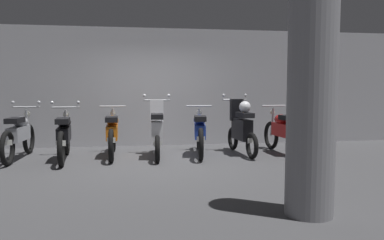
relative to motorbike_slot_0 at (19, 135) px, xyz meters
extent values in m
plane|color=#424244|center=(2.73, -0.75, -0.49)|extent=(80.00, 80.00, 0.00)
cube|color=#ADADB2|center=(2.73, 1.56, 0.94)|extent=(16.00, 0.30, 2.87)
torus|color=black|center=(0.01, 0.62, -0.17)|extent=(0.10, 0.65, 0.65)
torus|color=black|center=(-0.01, -0.68, -0.17)|extent=(0.10, 0.65, 0.65)
cube|color=#9EA0A8|center=(0.00, -0.03, 0.02)|extent=(0.24, 0.84, 0.28)
ellipsoid|color=#9EA0A8|center=(0.00, 0.13, 0.24)|extent=(0.27, 0.44, 0.22)
cube|color=black|center=(0.00, -0.21, 0.30)|extent=(0.25, 0.52, 0.10)
cylinder|color=#B7BABF|center=(0.01, 0.52, 0.52)|extent=(0.56, 0.05, 0.04)
sphere|color=#B7BABF|center=(-0.25, 0.52, 0.62)|extent=(0.07, 0.07, 0.07)
sphere|color=#B7BABF|center=(0.27, 0.51, 0.62)|extent=(0.07, 0.07, 0.07)
cylinder|color=#B7BABF|center=(0.01, 0.57, 0.15)|extent=(0.06, 0.16, 0.65)
sphere|color=silver|center=(0.01, 0.57, 0.37)|extent=(0.12, 0.12, 0.12)
cube|color=white|center=(-0.01, -0.65, -0.07)|extent=(0.16, 0.01, 0.10)
torus|color=black|center=(0.85, 0.37, -0.17)|extent=(0.15, 0.66, 0.65)
torus|color=black|center=(0.97, -0.92, -0.17)|extent=(0.15, 0.66, 0.65)
cube|color=black|center=(0.91, -0.28, 0.02)|extent=(0.30, 0.85, 0.28)
ellipsoid|color=black|center=(0.89, -0.12, 0.24)|extent=(0.30, 0.46, 0.22)
cube|color=black|center=(0.93, -0.46, 0.30)|extent=(0.29, 0.54, 0.10)
cylinder|color=#B7BABF|center=(0.86, 0.27, 0.52)|extent=(0.56, 0.09, 0.04)
sphere|color=#B7BABF|center=(0.60, 0.24, 0.62)|extent=(0.07, 0.07, 0.07)
sphere|color=#B7BABF|center=(1.11, 0.29, 0.62)|extent=(0.07, 0.07, 0.07)
cylinder|color=#B7BABF|center=(0.85, 0.32, 0.15)|extent=(0.07, 0.16, 0.65)
sphere|color=silver|center=(0.85, 0.32, 0.37)|extent=(0.12, 0.12, 0.12)
cube|color=white|center=(0.97, -0.90, -0.07)|extent=(0.16, 0.03, 0.10)
torus|color=black|center=(1.80, 0.65, -0.17)|extent=(0.11, 0.65, 0.65)
torus|color=black|center=(1.83, -0.65, -0.17)|extent=(0.11, 0.65, 0.65)
cube|color=orange|center=(1.82, 0.00, 0.02)|extent=(0.24, 0.84, 0.28)
ellipsoid|color=orange|center=(1.81, 0.16, 0.24)|extent=(0.27, 0.45, 0.22)
cube|color=black|center=(1.82, -0.18, 0.30)|extent=(0.25, 0.53, 0.10)
cylinder|color=#B7BABF|center=(1.80, 0.55, 0.52)|extent=(0.56, 0.05, 0.04)
cylinder|color=#B7BABF|center=(1.80, 0.60, 0.15)|extent=(0.06, 0.16, 0.65)
sphere|color=silver|center=(1.80, 0.60, 0.37)|extent=(0.12, 0.12, 0.12)
cube|color=white|center=(1.83, -0.62, -0.07)|extent=(0.16, 0.02, 0.10)
torus|color=black|center=(2.76, 0.33, -0.23)|extent=(0.12, 0.53, 0.53)
torus|color=black|center=(2.70, -0.81, -0.23)|extent=(0.12, 0.53, 0.53)
cube|color=silver|center=(2.73, -0.24, 0.04)|extent=(0.26, 0.75, 0.44)
cube|color=silver|center=(2.74, 0.10, 0.44)|extent=(0.29, 0.13, 0.48)
cube|color=black|center=(2.72, -0.40, 0.36)|extent=(0.27, 0.53, 0.10)
cylinder|color=#B7BABF|center=(2.75, 0.24, 0.66)|extent=(0.56, 0.06, 0.04)
sphere|color=#B7BABF|center=(2.49, 0.26, 0.76)|extent=(0.07, 0.07, 0.07)
sphere|color=#B7BABF|center=(3.01, 0.23, 0.76)|extent=(0.07, 0.07, 0.07)
cylinder|color=#B7BABF|center=(2.75, 0.29, 0.19)|extent=(0.06, 0.15, 0.85)
sphere|color=silver|center=(2.75, 0.29, 0.51)|extent=(0.12, 0.12, 0.12)
cube|color=white|center=(2.70, -0.79, -0.13)|extent=(0.16, 0.02, 0.10)
torus|color=black|center=(3.73, 0.54, -0.17)|extent=(0.18, 0.66, 0.65)
torus|color=black|center=(3.54, -0.74, -0.17)|extent=(0.18, 0.66, 0.65)
cube|color=#1E389E|center=(3.63, -0.10, 0.02)|extent=(0.34, 0.85, 0.28)
ellipsoid|color=#1E389E|center=(3.66, 0.05, 0.24)|extent=(0.32, 0.47, 0.22)
cube|color=black|center=(3.61, -0.28, 0.30)|extent=(0.31, 0.55, 0.10)
cylinder|color=#B7BABF|center=(3.71, 0.44, 0.52)|extent=(0.56, 0.11, 0.04)
cylinder|color=#B7BABF|center=(3.72, 0.49, 0.15)|extent=(0.08, 0.17, 0.65)
sphere|color=silver|center=(3.72, 0.49, 0.37)|extent=(0.12, 0.12, 0.12)
cube|color=white|center=(3.55, -0.72, -0.07)|extent=(0.16, 0.03, 0.10)
torus|color=black|center=(4.50, 0.44, -0.23)|extent=(0.13, 0.54, 0.53)
torus|color=black|center=(4.59, -0.70, -0.23)|extent=(0.13, 0.54, 0.53)
cube|color=black|center=(4.54, -0.13, 0.04)|extent=(0.27, 0.75, 0.44)
cube|color=black|center=(4.52, 0.21, 0.44)|extent=(0.29, 0.14, 0.48)
cube|color=black|center=(4.56, -0.29, 0.36)|extent=(0.28, 0.54, 0.10)
cylinder|color=#B7BABF|center=(4.51, 0.35, 0.66)|extent=(0.56, 0.08, 0.04)
sphere|color=#B7BABF|center=(4.25, 0.33, 0.76)|extent=(0.07, 0.07, 0.07)
sphere|color=#B7BABF|center=(4.77, 0.37, 0.76)|extent=(0.07, 0.07, 0.07)
cylinder|color=#B7BABF|center=(4.50, 0.40, 0.19)|extent=(0.07, 0.15, 0.85)
sphere|color=silver|center=(4.50, 0.40, 0.51)|extent=(0.12, 0.12, 0.12)
cube|color=white|center=(4.58, -0.68, -0.13)|extent=(0.16, 0.02, 0.10)
sphere|color=silver|center=(4.56, -0.29, 0.53)|extent=(0.24, 0.24, 0.24)
torus|color=black|center=(5.40, 0.39, -0.17)|extent=(0.14, 0.66, 0.65)
torus|color=black|center=(5.50, -0.90, -0.17)|extent=(0.14, 0.66, 0.65)
cube|color=red|center=(5.45, -0.25, 0.02)|extent=(0.29, 0.85, 0.28)
ellipsoid|color=red|center=(5.44, -0.10, 0.24)|extent=(0.29, 0.46, 0.22)
cube|color=black|center=(5.47, -0.44, 0.30)|extent=(0.28, 0.54, 0.10)
cylinder|color=#B7BABF|center=(5.41, 0.29, 0.52)|extent=(0.56, 0.08, 0.04)
cylinder|color=#B7BABF|center=(5.40, 0.34, 0.15)|extent=(0.07, 0.16, 0.65)
sphere|color=silver|center=(5.40, 0.34, 0.37)|extent=(0.12, 0.12, 0.12)
cube|color=white|center=(5.50, -0.88, -0.07)|extent=(0.16, 0.02, 0.10)
cylinder|color=gray|center=(4.19, -3.98, 0.94)|extent=(0.53, 0.53, 2.87)
camera|label=1|loc=(2.28, -7.79, 0.91)|focal=34.85mm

